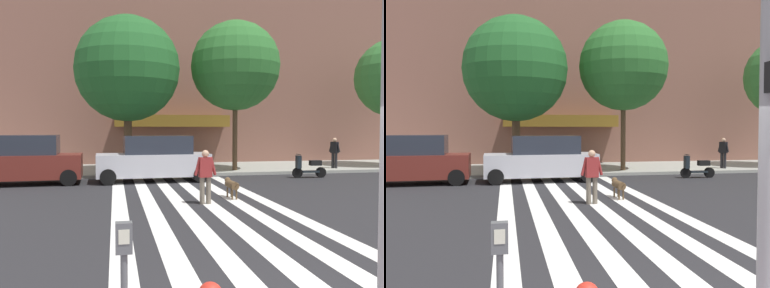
# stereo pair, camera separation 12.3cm
# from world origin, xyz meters

# --- Properties ---
(ground_plane) EXTENTS (160.00, 160.00, 0.00)m
(ground_plane) POSITION_xyz_m (0.00, 7.39, 0.00)
(ground_plane) COLOR #232326
(sidewalk_far) EXTENTS (80.00, 6.00, 0.15)m
(sidewalk_far) POSITION_xyz_m (0.00, 17.79, 0.07)
(sidewalk_far) COLOR #96988D
(sidewalk_far) RESTS_ON ground_plane
(crosswalk_stripes) EXTENTS (4.95, 14.19, 0.01)m
(crosswalk_stripes) POSITION_xyz_m (-0.13, 7.39, 0.00)
(crosswalk_stripes) COLOR silver
(crosswalk_stripes) RESTS_ON ground_plane
(apartment_block) EXTENTS (29.92, 17.88, 24.91)m
(apartment_block) POSITION_xyz_m (4.34, 29.02, 12.45)
(apartment_block) COLOR brown
(apartment_block) RESTS_ON ground_plane
(parking_meter_third_along) EXTENTS (0.14, 0.11, 1.36)m
(parking_meter_third_along) POSITION_xyz_m (-2.43, -0.56, 1.03)
(parking_meter_third_along) COLOR #515456
(parking_meter_third_along) RESTS_ON sidewalk_near
(parked_car_near_curb) EXTENTS (4.53, 2.01, 2.03)m
(parked_car_near_curb) POSITION_xyz_m (-6.06, 13.41, 0.95)
(parked_car_near_curb) COLOR maroon
(parked_car_near_curb) RESTS_ON ground_plane
(parked_car_behind_first) EXTENTS (4.86, 2.01, 1.98)m
(parked_car_behind_first) POSITION_xyz_m (-0.82, 13.41, 0.96)
(parked_car_behind_first) COLOR #B4B5BD
(parked_car_behind_first) RESTS_ON ground_plane
(parked_scooter) EXTENTS (1.63, 0.50, 1.11)m
(parked_scooter) POSITION_xyz_m (6.38, 13.29, 0.48)
(parked_scooter) COLOR black
(parked_scooter) RESTS_ON ground_plane
(street_tree_nearest) EXTENTS (5.07, 5.07, 7.55)m
(street_tree_nearest) POSITION_xyz_m (-1.88, 15.72, 5.15)
(street_tree_nearest) COLOR #4C3823
(street_tree_nearest) RESTS_ON sidewalk_far
(street_tree_middle) EXTENTS (4.55, 4.55, 7.61)m
(street_tree_middle) POSITION_xyz_m (3.56, 15.85, 5.48)
(street_tree_middle) COLOR #4C3823
(street_tree_middle) RESTS_ON sidewalk_far
(pedestrian_dog_walker) EXTENTS (0.71, 0.26, 1.64)m
(pedestrian_dog_walker) POSITION_xyz_m (0.18, 7.88, 0.93)
(pedestrian_dog_walker) COLOR #6B6051
(pedestrian_dog_walker) RESTS_ON ground_plane
(dog_on_leash) EXTENTS (0.30, 1.10, 0.65)m
(dog_on_leash) POSITION_xyz_m (1.25, 8.71, 0.44)
(dog_on_leash) COLOR brown
(dog_on_leash) RESTS_ON ground_plane
(pedestrian_bystander) EXTENTS (0.37, 0.68, 1.64)m
(pedestrian_bystander) POSITION_xyz_m (9.18, 15.87, 1.08)
(pedestrian_bystander) COLOR black
(pedestrian_bystander) RESTS_ON sidewalk_far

